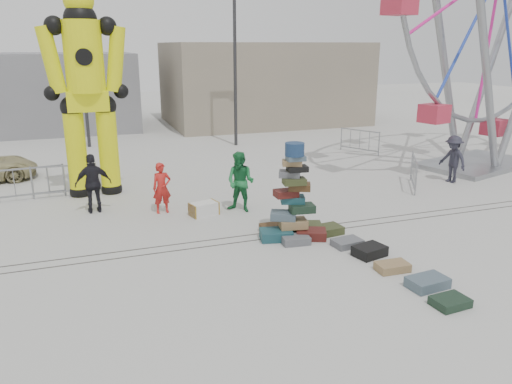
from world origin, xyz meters
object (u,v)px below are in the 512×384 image
object	(u,v)px
pedestrian_green	(241,182)
pedestrian_black	(93,184)
pedestrian_red	(162,188)
suitcase_tower	(293,211)
barricade_wheel_front	(414,173)
pedestrian_grey	(453,159)
crash_test_dummy	(87,86)
barricade_dummy_b	(31,183)
steamer_trunk	(204,209)
lamp_post_right	(237,53)
barricade_wheel_back	(360,141)
lamp_post_left	(83,53)
barricade_dummy_c	(65,181)

from	to	relation	value
pedestrian_green	pedestrian_black	size ratio (longest dim) A/B	1.02
pedestrian_red	pedestrian_green	bearing A→B (deg)	-18.84
pedestrian_red	suitcase_tower	bearing A→B (deg)	-49.76
barricade_wheel_front	pedestrian_grey	world-z (taller)	pedestrian_grey
crash_test_dummy	barricade_wheel_front	bearing A→B (deg)	-14.96
pedestrian_black	pedestrian_red	bearing A→B (deg)	156.21
barricade_dummy_b	crash_test_dummy	bearing A→B (deg)	-7.23
steamer_trunk	suitcase_tower	bearing A→B (deg)	-68.13
pedestrian_green	pedestrian_grey	xyz separation A→B (m)	(8.32, 0.60, -0.05)
lamp_post_right	suitcase_tower	world-z (taller)	lamp_post_right
barricade_wheel_back	pedestrian_red	world-z (taller)	pedestrian_red
barricade_wheel_front	lamp_post_left	bearing A→B (deg)	74.24
barricade_dummy_b	pedestrian_green	size ratio (longest dim) A/B	1.09
lamp_post_left	pedestrian_grey	size ratio (longest dim) A/B	4.62
barricade_dummy_c	suitcase_tower	bearing A→B (deg)	-42.92
suitcase_tower	pedestrian_green	world-z (taller)	suitcase_tower
barricade_dummy_b	barricade_dummy_c	xyz separation A→B (m)	(1.02, -0.04, 0.00)
pedestrian_green	lamp_post_left	bearing A→B (deg)	150.50
suitcase_tower	lamp_post_left	bearing A→B (deg)	122.40
barricade_dummy_c	pedestrian_black	bearing A→B (deg)	-64.11
lamp_post_right	barricade_wheel_front	xyz separation A→B (m)	(3.50, -9.57, -3.93)
lamp_post_left	pedestrian_black	xyz separation A→B (m)	(-0.22, -10.65, -3.58)
barricade_dummy_c	pedestrian_green	distance (m)	6.07
crash_test_dummy	barricade_dummy_c	world-z (taller)	crash_test_dummy
lamp_post_right	pedestrian_red	bearing A→B (deg)	-119.53
lamp_post_right	barricade_dummy_c	xyz separation A→B (m)	(-8.08, -6.64, -3.93)
crash_test_dummy	pedestrian_black	bearing A→B (deg)	-92.60
crash_test_dummy	barricade_wheel_front	world-z (taller)	crash_test_dummy
lamp_post_left	pedestrian_red	size ratio (longest dim) A/B	5.21
pedestrian_green	pedestrian_grey	bearing A→B (deg)	46.36
barricade_dummy_c	barricade_wheel_front	xyz separation A→B (m)	(11.57, -2.93, 0.00)
suitcase_tower	pedestrian_grey	world-z (taller)	suitcase_tower
steamer_trunk	pedestrian_red	world-z (taller)	pedestrian_red
barricade_dummy_c	pedestrian_red	distance (m)	3.89
suitcase_tower	barricade_dummy_c	distance (m)	8.13
barricade_dummy_b	pedestrian_black	xyz separation A→B (m)	(1.88, -2.06, 0.35)
barricade_wheel_front	pedestrian_red	distance (m)	8.80
barricade_dummy_b	barricade_dummy_c	bearing A→B (deg)	-8.02
barricade_dummy_b	barricade_wheel_back	distance (m)	14.22
barricade_dummy_c	pedestrian_black	xyz separation A→B (m)	(0.86, -2.01, 0.35)
barricade_dummy_c	pedestrian_green	size ratio (longest dim) A/B	1.09
lamp_post_right	pedestrian_black	world-z (taller)	lamp_post_right
lamp_post_left	barricade_wheel_front	world-z (taller)	lamp_post_left
barricade_wheel_front	pedestrian_black	distance (m)	10.76
lamp_post_left	barricade_wheel_back	bearing A→B (deg)	-25.70
suitcase_tower	steamer_trunk	world-z (taller)	suitcase_tower
lamp_post_right	pedestrian_grey	bearing A→B (deg)	-60.69
barricade_dummy_b	barricade_dummy_c	size ratio (longest dim) A/B	1.00
lamp_post_right	barricade_dummy_b	size ratio (longest dim) A/B	4.00
pedestrian_red	crash_test_dummy	bearing A→B (deg)	120.86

